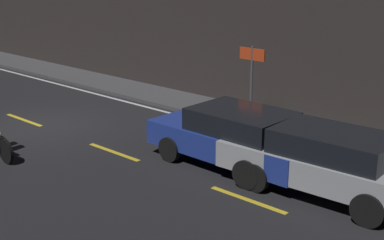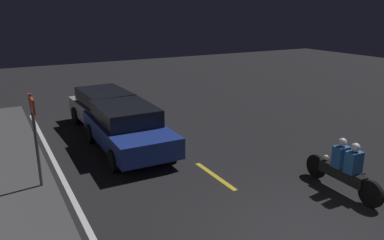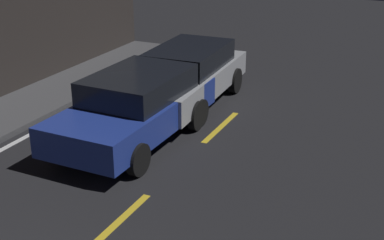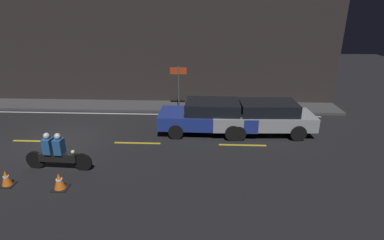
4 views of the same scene
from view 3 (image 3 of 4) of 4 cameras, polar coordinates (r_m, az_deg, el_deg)
The scene contains 4 objects.
lane_dash_d at distance 9.01m, azimuth -7.99°, elevation -10.82°, with size 2.00×0.14×0.01m.
lane_dash_e at distance 12.56m, azimuth 3.09°, elevation -0.74°, with size 2.00×0.14×0.01m.
sedan_blue at distance 11.68m, azimuth -6.05°, elevation 1.54°, with size 4.46×2.08×1.49m.
hatchback_silver at distance 13.73m, azimuth -0.52°, elevation 4.87°, with size 4.65×2.04×1.50m.
Camera 3 is at (-2.76, -4.29, 4.86)m, focal length 50.00 mm.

